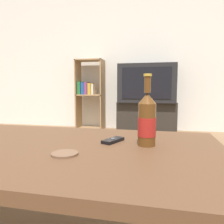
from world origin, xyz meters
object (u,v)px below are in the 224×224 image
tv_stand (147,117)px  television (147,83)px  cell_phone (113,140)px  beer_bottle (147,120)px  bookshelf (89,93)px

tv_stand → television: size_ratio=1.06×
television → cell_phone: size_ratio=7.32×
beer_bottle → cell_phone: bearing=169.8°
tv_stand → television: bearing=-90.0°
tv_stand → bookshelf: 1.07m
tv_stand → beer_bottle: beer_bottle is taller
tv_stand → cell_phone: cell_phone is taller
tv_stand → cell_phone: (0.00, -2.66, 0.24)m
beer_bottle → television: bearing=93.1°
tv_stand → bookshelf: size_ratio=0.78×
tv_stand → television: 0.54m
tv_stand → cell_phone: size_ratio=7.74×
television → tv_stand: bearing=90.0°
television → bookshelf: size_ratio=0.74×
television → beer_bottle: size_ratio=3.06×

